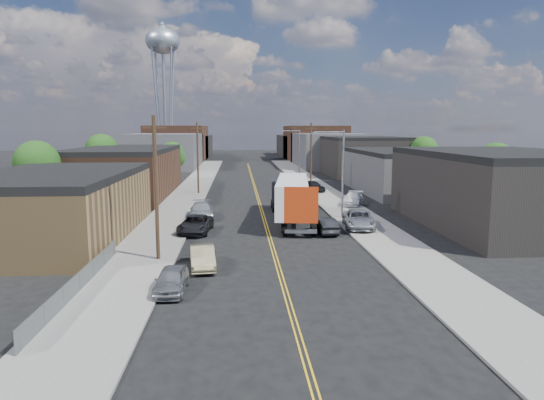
{
  "coord_description": "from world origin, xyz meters",
  "views": [
    {
      "loc": [
        -2.6,
        -23.25,
        9.1
      ],
      "look_at": [
        0.55,
        21.59,
        2.5
      ],
      "focal_mm": 32.0,
      "sensor_mm": 36.0,
      "label": 1
    }
  ],
  "objects": [
    {
      "name": "utility_pole_left_far",
      "position": [
        -8.2,
        45.0,
        5.14
      ],
      "size": [
        1.6,
        0.26,
        10.0
      ],
      "color": "black",
      "rests_on": "ground"
    },
    {
      "name": "skyline_right_b",
      "position": [
        20.0,
        120.0,
        5.0
      ],
      "size": [
        16.0,
        26.0,
        10.0
      ],
      "primitive_type": "cube",
      "color": "#46281C",
      "rests_on": "ground"
    },
    {
      "name": "car_right_oncoming",
      "position": [
        5.0,
        18.05,
        0.7
      ],
      "size": [
        1.79,
        4.36,
        1.41
      ],
      "primitive_type": "imported",
      "rotation": [
        0.0,
        0.0,
        3.21
      ],
      "color": "black",
      "rests_on": "ground"
    },
    {
      "name": "utility_pole_left_near",
      "position": [
        -8.2,
        10.0,
        5.14
      ],
      "size": [
        1.6,
        0.26,
        10.0
      ],
      "color": "black",
      "rests_on": "ground"
    },
    {
      "name": "car_right_lot_b",
      "position": [
        11.0,
        32.98,
        0.88
      ],
      "size": [
        3.8,
        5.41,
        1.45
      ],
      "primitive_type": "imported",
      "rotation": [
        0.0,
        0.0,
        -0.39
      ],
      "color": "white",
      "rests_on": "sidewalk_right"
    },
    {
      "name": "skyline_left_a",
      "position": [
        -20.0,
        95.0,
        4.0
      ],
      "size": [
        16.0,
        30.0,
        8.0
      ],
      "primitive_type": "cube",
      "color": "#38383A",
      "rests_on": "ground"
    },
    {
      "name": "car_left_b",
      "position": [
        -5.0,
        8.0,
        0.73
      ],
      "size": [
        2.03,
        4.56,
        1.45
      ],
      "primitive_type": "imported",
      "rotation": [
        0.0,
        0.0,
        0.12
      ],
      "color": "#7B7350",
      "rests_on": "ground"
    },
    {
      "name": "car_right_lot_a",
      "position": [
        8.36,
        19.54,
        0.95
      ],
      "size": [
        3.42,
        6.08,
        1.61
      ],
      "primitive_type": "imported",
      "rotation": [
        0.0,
        0.0,
        -0.14
      ],
      "color": "#A2A3A7",
      "rests_on": "sidewalk_right"
    },
    {
      "name": "streetlight_far",
      "position": [
        7.6,
        60.0,
        5.33
      ],
      "size": [
        3.39,
        0.25,
        9.0
      ],
      "color": "gray",
      "rests_on": "ground"
    },
    {
      "name": "tree_left_far",
      "position": [
        -13.94,
        62.0,
        4.57
      ],
      "size": [
        4.35,
        4.2,
        6.97
      ],
      "color": "black",
      "rests_on": "ground"
    },
    {
      "name": "utility_pole_right",
      "position": [
        8.2,
        48.0,
        5.14
      ],
      "size": [
        1.6,
        0.26,
        10.0
      ],
      "color": "black",
      "rests_on": "ground"
    },
    {
      "name": "warehouse_tan",
      "position": [
        -18.0,
        18.0,
        2.8
      ],
      "size": [
        12.0,
        22.0,
        5.6
      ],
      "color": "brown",
      "rests_on": "ground"
    },
    {
      "name": "car_left_a",
      "position": [
        -6.4,
        3.31,
        0.71
      ],
      "size": [
        1.78,
        4.2,
        1.42
      ],
      "primitive_type": "imported",
      "rotation": [
        0.0,
        0.0,
        -0.03
      ],
      "color": "gray",
      "rests_on": "ground"
    },
    {
      "name": "tree_left_mid",
      "position": [
        -23.94,
        55.0,
        5.48
      ],
      "size": [
        5.1,
        5.04,
        8.37
      ],
      "color": "black",
      "rests_on": "ground"
    },
    {
      "name": "tree_right_far",
      "position": [
        30.06,
        60.0,
        5.18
      ],
      "size": [
        4.85,
        4.76,
        7.91
      ],
      "color": "black",
      "rests_on": "ground"
    },
    {
      "name": "ground",
      "position": [
        0.0,
        60.0,
        0.0
      ],
      "size": [
        260.0,
        260.0,
        0.0
      ],
      "primitive_type": "plane",
      "color": "black",
      "rests_on": "ground"
    },
    {
      "name": "skyline_right_a",
      "position": [
        20.0,
        95.0,
        4.0
      ],
      "size": [
        16.0,
        30.0,
        8.0
      ],
      "primitive_type": "cube",
      "color": "#38383A",
      "rests_on": "ground"
    },
    {
      "name": "industrial_right_a",
      "position": [
        21.99,
        20.0,
        3.55
      ],
      "size": [
        14.0,
        22.0,
        7.1
      ],
      "color": "black",
      "rests_on": "ground"
    },
    {
      "name": "sidewalk_left",
      "position": [
        -9.5,
        45.0,
        0.07
      ],
      "size": [
        5.0,
        140.0,
        0.15
      ],
      "primitive_type": "cube",
      "color": "slate",
      "rests_on": "ground"
    },
    {
      "name": "car_left_d",
      "position": [
        -6.4,
        26.0,
        0.82
      ],
      "size": [
        2.63,
        5.79,
        1.65
      ],
      "primitive_type": "imported",
      "rotation": [
        0.0,
        0.0,
        0.06
      ],
      "color": "#ABAEB1",
      "rests_on": "ground"
    },
    {
      "name": "industrial_right_b",
      "position": [
        22.0,
        46.0,
        3.05
      ],
      "size": [
        14.0,
        24.0,
        6.1
      ],
      "color": "#38383A",
      "rests_on": "ground"
    },
    {
      "name": "industrial_right_c",
      "position": [
        22.0,
        72.0,
        3.8
      ],
      "size": [
        14.0,
        22.0,
        7.6
      ],
      "color": "black",
      "rests_on": "ground"
    },
    {
      "name": "tree_right_near",
      "position": [
        30.06,
        36.0,
        4.87
      ],
      "size": [
        4.6,
        4.48,
        7.44
      ],
      "color": "black",
      "rests_on": "ground"
    },
    {
      "name": "skyline_right_c",
      "position": [
        20.0,
        140.0,
        3.5
      ],
      "size": [
        16.0,
        40.0,
        7.0
      ],
      "primitive_type": "cube",
      "color": "black",
      "rests_on": "ground"
    },
    {
      "name": "car_left_c",
      "position": [
        -6.4,
        19.06,
        0.77
      ],
      "size": [
        3.08,
        5.77,
        1.54
      ],
      "primitive_type": "imported",
      "rotation": [
        0.0,
        0.0,
        -0.1
      ],
      "color": "black",
      "rests_on": "ground"
    },
    {
      "name": "semi_truck",
      "position": [
        2.61,
        24.47,
        2.48
      ],
      "size": [
        4.41,
        16.91,
        4.36
      ],
      "rotation": [
        0.0,
        0.0,
        -0.12
      ],
      "color": "silver",
      "rests_on": "ground"
    },
    {
      "name": "car_ahead_truck",
      "position": [
        4.5,
        42.01,
        0.79
      ],
      "size": [
        3.11,
        5.87,
        1.57
      ],
      "primitive_type": "imported",
      "rotation": [
        0.0,
        0.0,
        0.09
      ],
      "color": "black",
      "rests_on": "ground"
    },
    {
      "name": "water_tower",
      "position": [
        -22.0,
        110.0,
        30.65
      ],
      "size": [
        9.0,
        9.0,
        36.9
      ],
      "color": "gray",
      "rests_on": "ground"
    },
    {
      "name": "skyline_left_b",
      "position": [
        -20.0,
        120.0,
        5.0
      ],
      "size": [
        16.0,
        26.0,
        10.0
      ],
      "primitive_type": "cube",
      "color": "#46281C",
      "rests_on": "ground"
    },
    {
      "name": "streetlight_near",
      "position": [
        7.6,
        25.0,
        5.33
      ],
      "size": [
        3.39,
        0.25,
        9.0
      ],
      "color": "gray",
      "rests_on": "ground"
    },
    {
      "name": "tree_left_near",
      "position": [
        -23.94,
        30.0,
        5.18
      ],
      "size": [
        4.85,
        4.76,
        7.91
      ],
      "color": "black",
      "rests_on": "ground"
    },
    {
      "name": "chainlink_fence",
      "position": [
        -11.5,
        3.5,
        0.66
      ],
      "size": [
        0.05,
        16.0,
        1.22
      ],
      "color": "slate",
      "rests_on": "ground"
    },
    {
      "name": "sidewalk_right",
      "position": [
        9.5,
        45.0,
        0.07
      ],
      "size": [
        5.0,
        140.0,
        0.15
      ],
      "primitive_type": "cube",
      "color": "slate",
      "rests_on": "ground"
    },
    {
      "name": "skyline_left_c",
      "position": [
        -20.0,
        140.0,
        3.5
      ],
      "size": [
        16.0,
        40.0,
        7.0
      ],
      "primitive_type": "cube",
      "color": "black",
      "rests_on": "ground"
    },
    {
      "name": "warehouse_brown",
      "position": [
        -18.0,
        44.0,
        3.3
      ],
      "size": [
        12.0,
        26.0,
        6.6
      ],
      "color": "#46281C",
      "rests_on": "ground"
    },
    {
      "name": "car_right_lot_c",
      "position": [
        8.2,
        45.68,
        0.94
      ],
      "size": [
        3.41,
        5.01,
        1.59
      ],
      "primitive_type": "imported",
      "rotation": [
        0.0,
        0.0,
        0.37
      ],
      "color": "black",
      "rests_on": "sidewalk_right"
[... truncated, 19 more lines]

